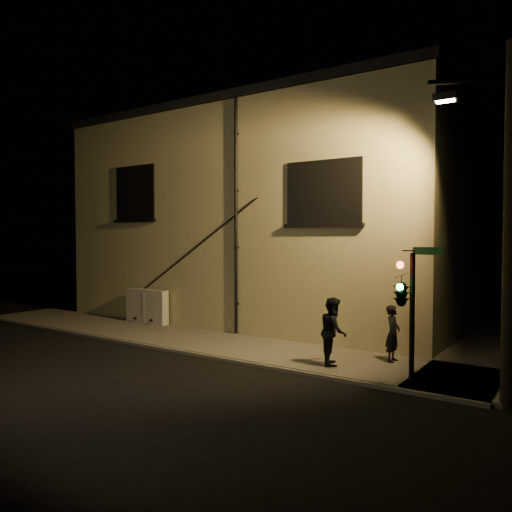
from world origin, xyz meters
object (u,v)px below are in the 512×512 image
Objects in this scene: utility_cabinet at (147,306)px; pedestrian_a at (393,333)px; pedestrian_b at (333,331)px; streetlamp_pole at (507,217)px; traffic_signal at (402,292)px.

pedestrian_a is at bearing -2.95° from utility_cabinet.
pedestrian_b is at bearing 132.94° from pedestrian_a.
pedestrian_a is 4.77m from streetlamp_pole.
pedestrian_b is 0.57× the size of traffic_signal.
utility_cabinet is 1.31× the size of pedestrian_a.
pedestrian_b is 5.26m from streetlamp_pole.
pedestrian_a is at bearing -70.84° from pedestrian_b.
pedestrian_b is 0.24× the size of streetlamp_pole.
utility_cabinet is at bearing 85.28° from pedestrian_a.
streetlamp_pole is at bearing -10.74° from utility_cabinet.
pedestrian_a is 1.73m from pedestrian_b.
utility_cabinet is at bearing 169.26° from streetlamp_pole.
traffic_signal reaches higher than pedestrian_a.
traffic_signal is (2.07, -0.63, 1.25)m from pedestrian_b.
pedestrian_b reaches higher than utility_cabinet.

